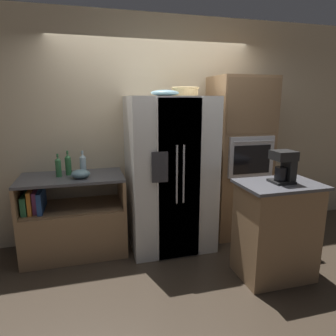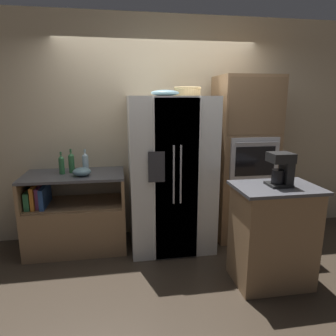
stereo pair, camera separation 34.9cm
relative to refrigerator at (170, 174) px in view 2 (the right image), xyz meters
The scene contains 13 objects.
ground_plane 0.92m from the refrigerator, 136.57° to the right, with size 20.00×20.00×0.00m, color #382D23.
wall_back 0.66m from the refrigerator, 101.51° to the left, with size 12.00×0.06×2.80m.
counter_left 1.28m from the refrigerator, behind, with size 1.15×0.65×0.93m.
refrigerator is the anchor object (origin of this frame).
wall_oven 0.98m from the refrigerator, ahead, with size 0.72×0.67×2.06m.
island_counter 1.34m from the refrigerator, 48.79° to the right, with size 0.78×0.55×0.99m.
wicker_basket 1.00m from the refrigerator, 24.95° to the left, with size 0.33×0.33×0.11m.
fruit_bowl 0.95m from the refrigerator, 139.37° to the right, with size 0.31×0.31×0.07m.
bottle_tall 1.28m from the refrigerator, behind, with size 0.06×0.06×0.26m.
bottle_short 1.18m from the refrigerator, behind, with size 0.07×0.07×0.28m.
bottle_wide 1.02m from the refrigerator, behind, with size 0.07×0.07×0.28m.
mixing_bowl 1.03m from the refrigerator, behind, with size 0.21×0.21×0.09m.
coffee_maker 1.33m from the refrigerator, 47.13° to the right, with size 0.21×0.19×0.31m.
Camera 2 is at (-0.51, -3.37, 1.78)m, focal length 32.00 mm.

